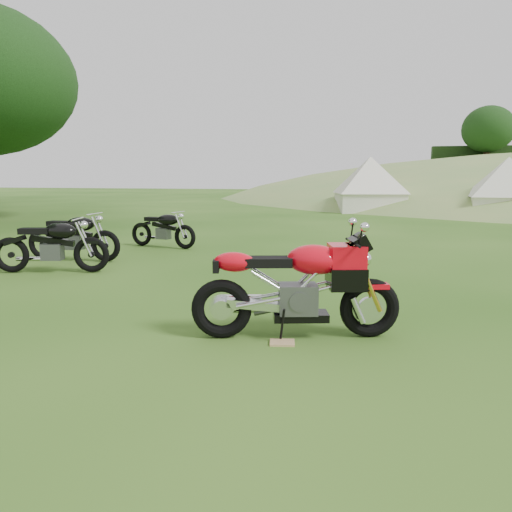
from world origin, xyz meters
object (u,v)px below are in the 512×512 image
(vintage_moto_d, at_px, (163,228))
(tent_right, at_px, (507,187))
(sport_motorcycle, at_px, (296,279))
(vintage_moto_b, at_px, (73,235))
(tent_left, at_px, (370,185))
(vintage_moto_a, at_px, (51,244))
(plywood_board, at_px, (282,343))

(vintage_moto_d, relative_size, tent_right, 0.63)
(sport_motorcycle, bearing_deg, vintage_moto_d, 110.18)
(sport_motorcycle, height_order, vintage_moto_b, sport_motorcycle)
(sport_motorcycle, distance_m, tent_left, 20.95)
(sport_motorcycle, height_order, tent_right, tent_right)
(vintage_moto_b, xyz_separation_m, vintage_moto_d, (1.07, 2.34, -0.06))
(vintage_moto_a, bearing_deg, vintage_moto_b, 91.69)
(sport_motorcycle, bearing_deg, vintage_moto_b, 128.94)
(vintage_moto_b, bearing_deg, vintage_moto_d, 64.34)
(vintage_moto_a, bearing_deg, tent_left, 57.94)
(plywood_board, bearing_deg, vintage_moto_d, 123.24)
(vintage_moto_a, relative_size, tent_left, 0.68)
(vintage_moto_d, xyz_separation_m, tent_right, (11.08, 12.63, 0.82))
(plywood_board, bearing_deg, vintage_moto_a, 149.15)
(plywood_board, xyz_separation_m, vintage_moto_a, (-5.07, 3.03, 0.55))
(sport_motorcycle, bearing_deg, tent_left, 73.73)
(sport_motorcycle, xyz_separation_m, vintage_moto_b, (-5.56, 4.08, -0.12))
(vintage_moto_a, height_order, tent_left, tent_left)
(sport_motorcycle, distance_m, vintage_moto_d, 7.84)
(plywood_board, height_order, tent_left, tent_left)
(tent_left, relative_size, tent_right, 1.03)
(vintage_moto_a, bearing_deg, sport_motorcycle, -42.67)
(vintage_moto_a, relative_size, vintage_moto_d, 1.11)
(plywood_board, xyz_separation_m, vintage_moto_b, (-5.46, 4.35, 0.55))
(vintage_moto_a, distance_m, tent_right, 20.11)
(plywood_board, height_order, vintage_moto_d, vintage_moto_d)
(vintage_moto_a, distance_m, vintage_moto_d, 3.72)
(vintage_moto_b, distance_m, tent_right, 19.30)
(sport_motorcycle, bearing_deg, vintage_moto_a, 137.13)
(plywood_board, distance_m, vintage_moto_a, 5.93)
(vintage_moto_d, bearing_deg, tent_left, 83.59)
(vintage_moto_d, bearing_deg, vintage_moto_a, -87.92)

